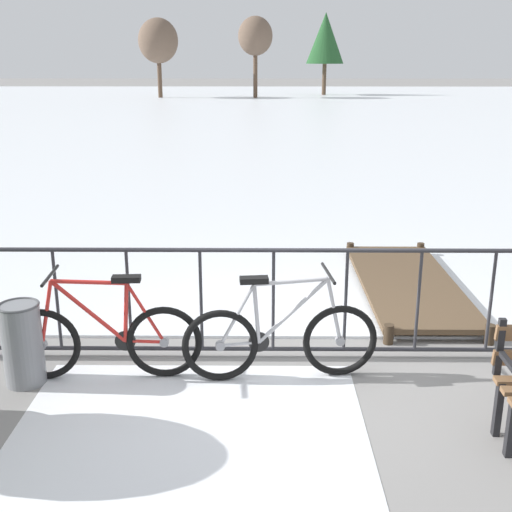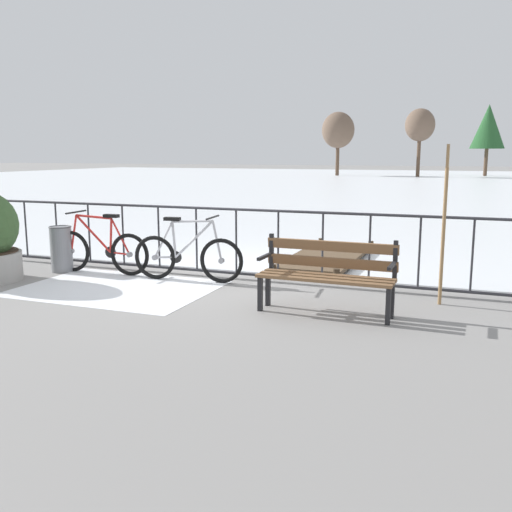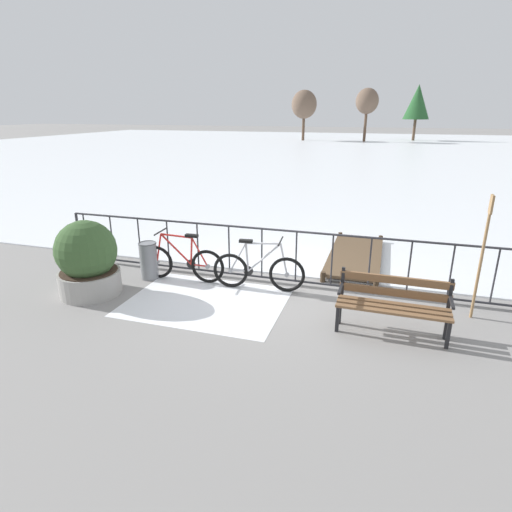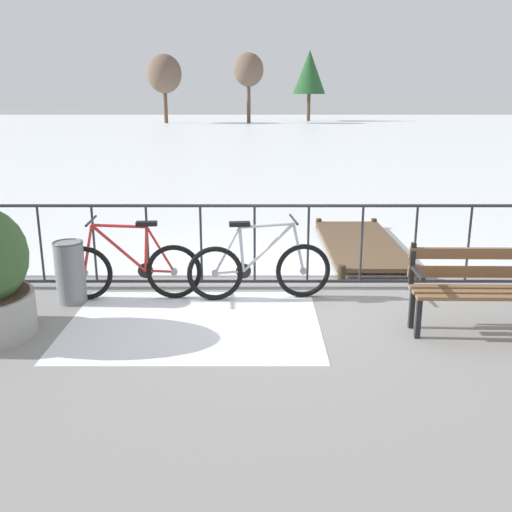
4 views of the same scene
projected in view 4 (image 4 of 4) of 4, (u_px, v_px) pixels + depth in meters
ground_plane at (283, 287)px, 7.32m from camera, size 160.00×160.00×0.00m
frozen_pond at (263, 133)px, 34.63m from camera, size 80.00×56.00×0.03m
snow_patch at (196, 323)px, 6.17m from camera, size 2.68×2.00×0.01m
railing_fence at (283, 245)px, 7.17m from camera, size 9.06×0.06×1.07m
bicycle_near_railing at (261, 269)px, 6.83m from camera, size 1.71×0.52×0.97m
bicycle_second at (132, 269)px, 6.82m from camera, size 1.71×0.52×0.97m
park_bench at (492, 283)px, 5.88m from camera, size 1.61×0.51×0.89m
trash_bin at (72, 271)px, 6.73m from camera, size 0.35×0.35×0.73m
wooden_dock at (362, 244)px, 8.96m from camera, size 1.10×2.98×0.20m
tree_far_west at (312, 72)px, 47.41m from camera, size 2.69×2.69×5.70m
tree_west_mid at (166, 74)px, 44.27m from camera, size 2.65×2.65×5.17m
tree_centre at (251, 70)px, 44.10m from camera, size 2.28×2.28×5.26m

